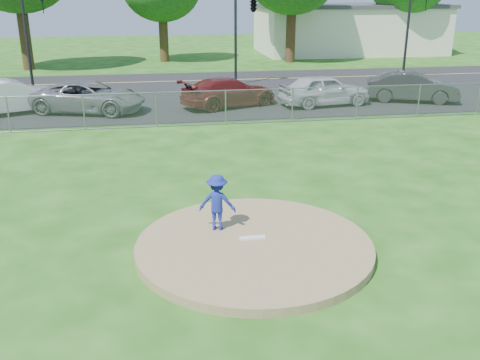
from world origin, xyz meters
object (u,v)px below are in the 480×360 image
object	(u,v)px
traffic_signal_left	(30,31)
traffic_signal_right	(411,27)
parked_car_white	(11,97)
parked_car_darkred	(229,92)
pitcher	(217,202)
traffic_cone	(57,105)
parked_car_gray	(89,97)
commercial_building	(348,28)
parked_car_charcoal	(412,87)
parked_car_pearl	(325,90)
traffic_signal_center	(252,7)

from	to	relation	value
traffic_signal_left	traffic_signal_right	world-z (taller)	same
parked_car_white	parked_car_darkred	world-z (taller)	parked_car_white
traffic_signal_left	pitcher	bearing A→B (deg)	-69.18
traffic_cone	parked_car_darkred	xyz separation A→B (m)	(8.38, 0.04, 0.39)
traffic_signal_right	parked_car_gray	bearing A→B (deg)	-161.36
commercial_building	parked_car_white	size ratio (longest dim) A/B	3.38
pitcher	parked_car_white	bearing A→B (deg)	-46.81
parked_car_charcoal	parked_car_pearl	bearing A→B (deg)	113.48
traffic_signal_right	traffic_cone	distance (m)	22.07
traffic_signal_left	parked_car_charcoal	bearing A→B (deg)	-18.07
traffic_signal_right	parked_car_gray	world-z (taller)	traffic_signal_right
traffic_signal_left	parked_car_pearl	size ratio (longest dim) A/B	1.21
traffic_signal_center	parked_car_charcoal	xyz separation A→B (m)	(7.39, -6.57, -3.83)
parked_car_gray	parked_car_charcoal	bearing A→B (deg)	-72.56
parked_car_white	traffic_signal_center	bearing A→B (deg)	-88.27
traffic_signal_center	traffic_signal_right	world-z (taller)	same
parked_car_darkred	parked_car_gray	bearing A→B (deg)	70.68
traffic_signal_right	commercial_building	bearing A→B (deg)	83.71
pitcher	traffic_signal_center	bearing A→B (deg)	-87.56
parked_car_darkred	parked_car_white	bearing A→B (deg)	68.13
pitcher	parked_car_pearl	bearing A→B (deg)	-101.81
parked_car_white	traffic_cone	bearing A→B (deg)	-117.69
traffic_signal_center	parked_car_darkred	xyz separation A→B (m)	(-2.28, -6.28, -3.88)
parked_car_gray	parked_car_pearl	xyz separation A→B (m)	(11.63, -0.26, 0.05)
traffic_signal_right	traffic_cone	xyz separation A→B (m)	(-20.93, -6.32, -3.02)
commercial_building	traffic_signal_center	distance (m)	20.17
parked_car_darkred	parked_car_charcoal	xyz separation A→B (m)	(9.68, -0.29, 0.05)
commercial_building	traffic_signal_right	world-z (taller)	traffic_signal_right
traffic_signal_center	traffic_cone	world-z (taller)	traffic_signal_center
pitcher	parked_car_pearl	xyz separation A→B (m)	(7.24, 14.33, -0.09)
parked_car_charcoal	parked_car_gray	bearing A→B (deg)	110.71
traffic_cone	traffic_signal_left	bearing A→B (deg)	108.15
parked_car_gray	traffic_signal_center	bearing A→B (deg)	-36.76
commercial_building	parked_car_pearl	world-z (taller)	commercial_building
traffic_signal_center	parked_car_darkred	size ratio (longest dim) A/B	1.12
parked_car_white	parked_car_gray	bearing A→B (deg)	-119.55
parked_car_gray	traffic_signal_right	bearing A→B (deg)	-53.80
parked_car_pearl	parked_car_charcoal	distance (m)	4.86
traffic_signal_center	parked_car_pearl	distance (m)	8.19
traffic_signal_left	parked_car_white	size ratio (longest dim) A/B	1.15
traffic_signal_right	parked_car_charcoal	size ratio (longest dim) A/B	1.20
parked_car_charcoal	parked_car_darkred	bearing A→B (deg)	109.13
traffic_signal_right	traffic_cone	size ratio (longest dim) A/B	8.43
traffic_signal_right	pitcher	world-z (taller)	traffic_signal_right
traffic_signal_center	parked_car_pearl	xyz separation A→B (m)	(2.54, -6.79, -3.82)
parked_car_charcoal	traffic_signal_center	bearing A→B (deg)	69.22
traffic_cone	pitcher	bearing A→B (deg)	-68.07
traffic_cone	parked_car_darkred	world-z (taller)	parked_car_darkred
traffic_signal_center	parked_car_pearl	bearing A→B (deg)	-69.52
traffic_signal_right	pitcher	size ratio (longest dim) A/B	4.11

